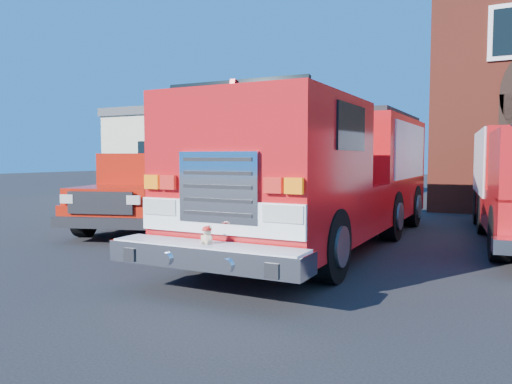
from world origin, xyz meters
The scene contains 4 objects.
ground centered at (0.00, 0.00, 0.00)m, with size 100.00×100.00×0.00m, color black.
side_building centered at (-9.00, 13.00, 2.20)m, with size 10.20×8.20×4.35m.
fire_engine centered at (0.57, 1.27, 1.61)m, with size 2.95×10.10×3.11m.
pickup_truck centered at (-4.74, 1.62, 0.97)m, with size 3.96×6.62×2.04m.
Camera 1 is at (4.29, -9.40, 1.95)m, focal length 35.00 mm.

